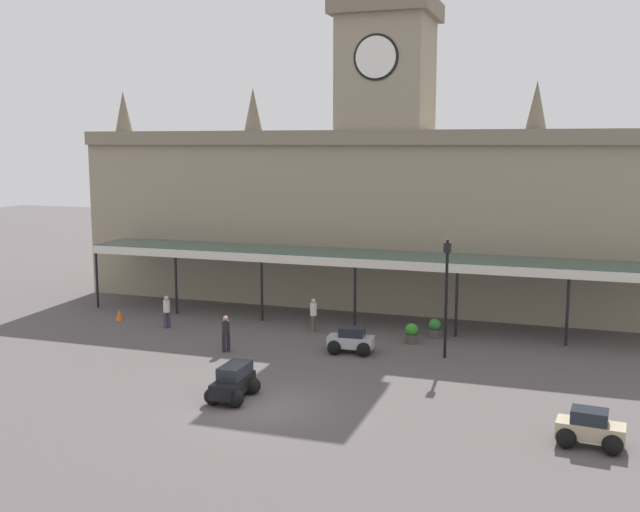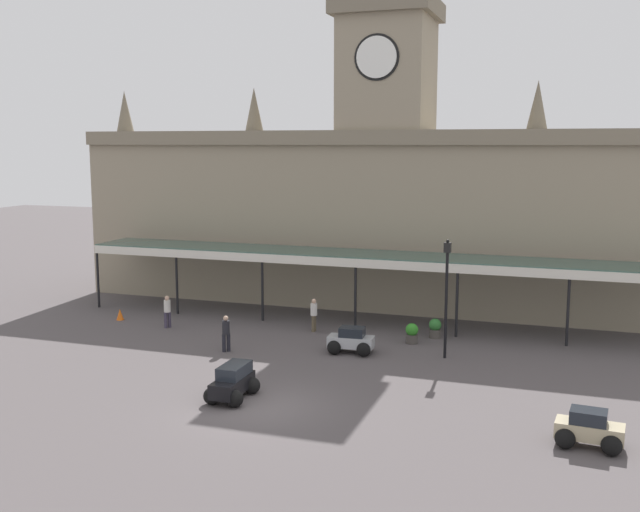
% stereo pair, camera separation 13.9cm
% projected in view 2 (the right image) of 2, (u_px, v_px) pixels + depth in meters
% --- Properties ---
extents(ground_plane, '(140.00, 140.00, 0.00)m').
position_uv_depth(ground_plane, '(261.00, 406.00, 26.87)').
color(ground_plane, '#514A4B').
extents(station_building, '(36.56, 5.55, 17.26)m').
position_uv_depth(station_building, '(386.00, 205.00, 43.06)').
color(station_building, gray).
rests_on(station_building, ground).
extents(entrance_canopy, '(31.03, 3.26, 3.70)m').
position_uv_depth(entrance_canopy, '(362.00, 256.00, 38.85)').
color(entrance_canopy, '#38564C').
rests_on(entrance_canopy, ground).
extents(car_black_estate, '(1.56, 2.26, 1.27)m').
position_uv_depth(car_black_estate, '(233.00, 384.00, 27.59)').
color(car_black_estate, black).
rests_on(car_black_estate, ground).
extents(car_silver_sedan, '(2.11, 1.61, 1.19)m').
position_uv_depth(car_silver_sedan, '(351.00, 342.00, 33.65)').
color(car_silver_sedan, '#B2B5BA').
rests_on(car_silver_sedan, ground).
extents(car_beige_sedan, '(2.12, 1.63, 1.19)m').
position_uv_depth(car_beige_sedan, '(589.00, 431.00, 23.21)').
color(car_beige_sedan, tan).
rests_on(car_beige_sedan, ground).
extents(pedestrian_near_entrance, '(0.34, 0.36, 1.67)m').
position_uv_depth(pedestrian_near_entrance, '(167.00, 310.00, 38.22)').
color(pedestrian_near_entrance, '#3F384C').
rests_on(pedestrian_near_entrance, ground).
extents(pedestrian_beside_cars, '(0.34, 0.39, 1.67)m').
position_uv_depth(pedestrian_beside_cars, '(314.00, 314.00, 37.46)').
color(pedestrian_beside_cars, brown).
rests_on(pedestrian_beside_cars, ground).
extents(pedestrian_crossing_forecourt, '(0.34, 0.34, 1.67)m').
position_uv_depth(pedestrian_crossing_forecourt, '(226.00, 332.00, 33.80)').
color(pedestrian_crossing_forecourt, black).
rests_on(pedestrian_crossing_forecourt, ground).
extents(victorian_lamppost, '(0.30, 0.30, 5.28)m').
position_uv_depth(victorian_lamppost, '(447.00, 286.00, 32.45)').
color(victorian_lamppost, black).
rests_on(victorian_lamppost, ground).
extents(traffic_cone, '(0.40, 0.40, 0.60)m').
position_uv_depth(traffic_cone, '(120.00, 314.00, 39.98)').
color(traffic_cone, orange).
rests_on(traffic_cone, ground).
extents(planter_forecourt_centre, '(0.60, 0.60, 0.96)m').
position_uv_depth(planter_forecourt_centre, '(412.00, 333.00, 35.28)').
color(planter_forecourt_centre, '#47423D').
rests_on(planter_forecourt_centre, ground).
extents(planter_by_canopy, '(0.60, 0.60, 0.96)m').
position_uv_depth(planter_by_canopy, '(435.00, 328.00, 36.24)').
color(planter_by_canopy, '#47423D').
rests_on(planter_by_canopy, ground).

